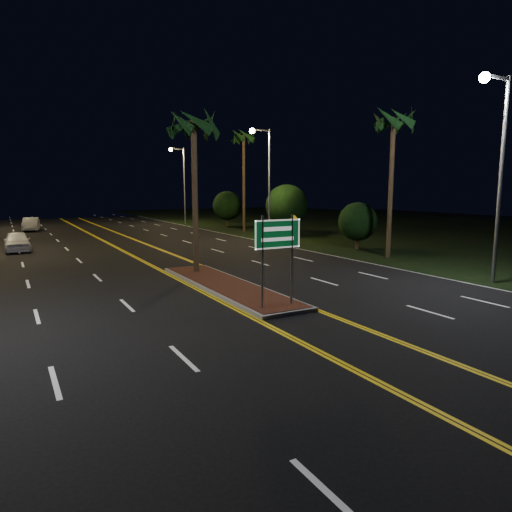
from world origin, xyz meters
TOP-DOWN VIEW (x-y plane):
  - ground at (0.00, 0.00)m, footprint 120.00×120.00m
  - grass_right at (30.00, 25.00)m, footprint 40.00×110.00m
  - median_island at (0.00, 7.00)m, footprint 2.25×10.25m
  - highway_sign at (0.00, 2.80)m, footprint 1.80×0.08m
  - streetlight_right_near at (10.61, 2.00)m, footprint 1.91×0.44m
  - streetlight_right_mid at (10.61, 22.00)m, footprint 1.91×0.44m
  - streetlight_right_far at (10.61, 42.00)m, footprint 1.91×0.44m
  - palm_median at (0.00, 10.50)m, footprint 2.40×2.40m
  - palm_right_near at (12.50, 10.00)m, footprint 2.40×2.40m
  - palm_right_far at (12.80, 30.00)m, footprint 2.40×2.40m
  - shrub_near at (13.50, 14.00)m, footprint 2.70×2.70m
  - shrub_mid at (14.00, 24.00)m, footprint 3.78×3.78m
  - shrub_far at (13.80, 36.00)m, footprint 3.24×3.24m
  - car_near at (-7.57, 24.46)m, footprint 2.04×4.72m
  - car_far at (-5.90, 40.87)m, footprint 2.56×4.88m
  - warning_sign at (11.12, 18.47)m, footprint 0.92×0.29m

SIDE VIEW (x-z plane):
  - ground at x=0.00m, z-range 0.00..0.00m
  - grass_right at x=30.00m, z-range 0.00..0.01m
  - median_island at x=0.00m, z-range 0.00..0.17m
  - car_far at x=-5.90m, z-range 0.00..1.56m
  - car_near at x=-7.57m, z-range 0.00..1.57m
  - warning_sign at x=11.12m, z-range 0.32..2.60m
  - shrub_near at x=13.50m, z-range 0.30..3.60m
  - shrub_far at x=13.80m, z-range 0.36..4.32m
  - highway_sign at x=0.00m, z-range 0.80..4.00m
  - shrub_mid at x=14.00m, z-range 0.42..5.04m
  - streetlight_right_near at x=10.61m, z-range 1.16..10.16m
  - streetlight_right_mid at x=10.61m, z-range 1.16..10.16m
  - streetlight_right_far at x=10.61m, z-range 1.16..10.16m
  - palm_median at x=0.00m, z-range 3.13..11.43m
  - palm_right_near at x=12.50m, z-range 3.56..12.86m
  - palm_right_far at x=12.80m, z-range 3.99..14.29m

